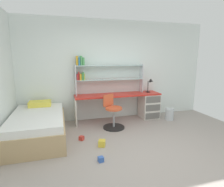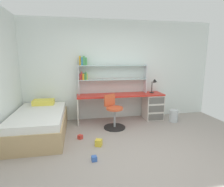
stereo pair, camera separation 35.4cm
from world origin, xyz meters
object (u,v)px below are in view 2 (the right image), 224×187
object	(u,v)px
desk_lamp	(155,84)
toy_block_yellow_0	(99,143)
toy_block_red_1	(80,137)
waste_bin	(174,116)
bed_platform	(39,124)
desk	(143,104)
swivel_chair	(114,115)
toy_block_blue_2	(94,159)
bookshelf_hutch	(104,72)

from	to	relation	value
desk_lamp	toy_block_yellow_0	world-z (taller)	desk_lamp
desk_lamp	toy_block_red_1	size ratio (longest dim) A/B	4.45
waste_bin	toy_block_yellow_0	size ratio (longest dim) A/B	2.54
desk_lamp	toy_block_yellow_0	bearing A→B (deg)	-141.42
desk_lamp	toy_block_red_1	distance (m)	2.46
bed_platform	desk_lamp	bearing A→B (deg)	12.34
desk	swivel_chair	xyz separation A→B (m)	(-0.91, -0.49, -0.10)
desk_lamp	toy_block_red_1	world-z (taller)	desk_lamp
toy_block_red_1	toy_block_blue_2	size ratio (longest dim) A/B	1.03
bookshelf_hutch	bed_platform	bearing A→B (deg)	-152.96
waste_bin	toy_block_blue_2	distance (m)	2.72
swivel_chair	bed_platform	world-z (taller)	swivel_chair
toy_block_red_1	toy_block_yellow_0	bearing A→B (deg)	-47.30
bookshelf_hutch	toy_block_red_1	bearing A→B (deg)	-120.64
bookshelf_hutch	toy_block_blue_2	distance (m)	2.42
desk_lamp	swivel_chair	xyz separation A→B (m)	(-1.23, -0.49, -0.66)
bookshelf_hutch	toy_block_blue_2	xyz separation A→B (m)	(-0.46, -2.02, -1.26)
swivel_chair	toy_block_red_1	world-z (taller)	swivel_chair
bookshelf_hutch	waste_bin	world-z (taller)	bookshelf_hutch
desk_lamp	toy_block_blue_2	xyz separation A→B (m)	(-1.84, -1.88, -0.94)
bookshelf_hutch	bed_platform	xyz separation A→B (m)	(-1.53, -0.78, -1.03)
waste_bin	bookshelf_hutch	bearing A→B (deg)	164.42
bookshelf_hutch	swivel_chair	bearing A→B (deg)	-76.70
desk	toy_block_blue_2	world-z (taller)	desk
desk_lamp	swivel_chair	size ratio (longest dim) A/B	0.48
desk	swivel_chair	world-z (taller)	swivel_chair
bookshelf_hutch	swivel_chair	world-z (taller)	bookshelf_hutch
desk	toy_block_red_1	xyz separation A→B (m)	(-1.73, -0.98, -0.38)
desk_lamp	toy_block_blue_2	size ratio (longest dim) A/B	4.56
desk_lamp	toy_block_red_1	bearing A→B (deg)	-154.36
toy_block_blue_2	desk_lamp	bearing A→B (deg)	45.62
desk	toy_block_blue_2	size ratio (longest dim) A/B	27.40
bed_platform	toy_block_yellow_0	world-z (taller)	bed_platform
waste_bin	desk	bearing A→B (deg)	154.13
toy_block_yellow_0	toy_block_red_1	distance (m)	0.51
desk_lamp	bed_platform	distance (m)	3.06
bed_platform	toy_block_red_1	world-z (taller)	bed_platform
desk_lamp	toy_block_blue_2	distance (m)	2.79
desk	waste_bin	size ratio (longest dim) A/B	7.25
waste_bin	toy_block_blue_2	world-z (taller)	waste_bin
toy_block_red_1	swivel_chair	bearing A→B (deg)	31.29
bookshelf_hutch	desk	bearing A→B (deg)	-7.72
bookshelf_hutch	waste_bin	size ratio (longest dim) A/B	5.78
desk	desk_lamp	distance (m)	0.64
bookshelf_hutch	toy_block_yellow_0	world-z (taller)	bookshelf_hutch
swivel_chair	waste_bin	world-z (taller)	swivel_chair
bookshelf_hutch	toy_block_blue_2	size ratio (longest dim) A/B	21.85
toy_block_red_1	waste_bin	bearing A→B (deg)	14.21
waste_bin	toy_block_red_1	size ratio (longest dim) A/B	3.69
swivel_chair	toy_block_yellow_0	size ratio (longest dim) A/B	6.44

